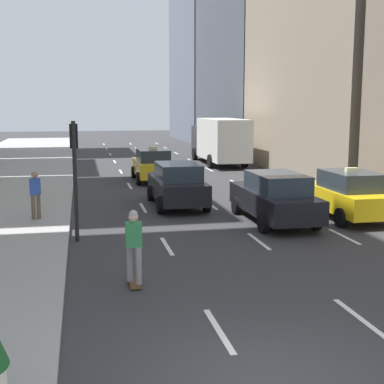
{
  "coord_description": "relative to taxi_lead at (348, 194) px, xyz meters",
  "views": [
    {
      "loc": [
        -2.54,
        -6.89,
        4.05
      ],
      "look_at": [
        1.01,
        10.23,
        1.2
      ],
      "focal_mm": 50.0,
      "sensor_mm": 36.0,
      "label": 1
    }
  ],
  "objects": [
    {
      "name": "sedan_silver_behind",
      "position": [
        -2.8,
        -0.05,
        0.01
      ],
      "size": [
        2.02,
        4.95,
        1.75
      ],
      "color": "black",
      "rests_on": "ground"
    },
    {
      "name": "skateboarder",
      "position": [
        -8.25,
        -5.72,
        0.08
      ],
      "size": [
        0.36,
        0.8,
        1.75
      ],
      "color": "brown",
      "rests_on": "ground"
    },
    {
      "name": "taxi_lead",
      "position": [
        0.0,
        0.0,
        0.0
      ],
      "size": [
        2.02,
        4.4,
        1.87
      ],
      "color": "yellow",
      "rests_on": "ground"
    },
    {
      "name": "taxi_second",
      "position": [
        -5.6,
        11.04,
        0.0
      ],
      "size": [
        2.02,
        4.4,
        1.87
      ],
      "color": "yellow",
      "rests_on": "ground"
    },
    {
      "name": "lane_markings",
      "position": [
        -4.2,
        12.48,
        -0.87
      ],
      "size": [
        5.72,
        56.0,
        0.01
      ],
      "color": "white",
      "rests_on": "ground"
    },
    {
      "name": "building_row_right",
      "position": [
        5.2,
        24.99,
        11.25
      ],
      "size": [
        6.0,
        61.78,
        29.86
      ],
      "color": "gray",
      "rests_on": "ground"
    },
    {
      "name": "sidewalk_left",
      "position": [
        -13.8,
        16.48,
        -0.81
      ],
      "size": [
        8.0,
        66.0,
        0.15
      ],
      "primitive_type": "cube",
      "color": "#9E9E99",
      "rests_on": "ground"
    },
    {
      "name": "box_truck",
      "position": [
        0.0,
        18.3,
        0.83
      ],
      "size": [
        2.58,
        8.4,
        3.15
      ],
      "color": "#262628",
      "rests_on": "ground"
    },
    {
      "name": "sedan_black_near",
      "position": [
        -5.6,
        3.55,
        0.02
      ],
      "size": [
        2.02,
        4.59,
        1.77
      ],
      "color": "black",
      "rests_on": "ground"
    },
    {
      "name": "traffic_light_pole",
      "position": [
        -9.55,
        -1.27,
        1.53
      ],
      "size": [
        0.24,
        0.42,
        3.6
      ],
      "color": "black",
      "rests_on": "ground"
    },
    {
      "name": "pedestrian_mid_block",
      "position": [
        -10.94,
        1.48,
        0.19
      ],
      "size": [
        0.36,
        0.22,
        1.65
      ],
      "color": "brown",
      "rests_on": "sidewalk_left"
    }
  ]
}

